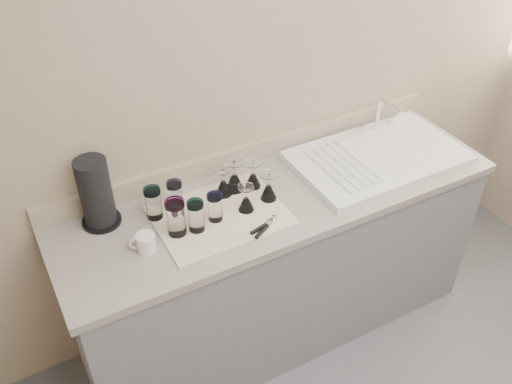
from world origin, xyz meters
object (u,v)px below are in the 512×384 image
sink_unit (378,156)px  tumbler_lavender (215,207)px  tumbler_magenta (176,217)px  goblet_back_right (253,178)px  goblet_front_left (246,202)px  goblet_extra (223,186)px  paper_towel_roll (96,193)px  tumbler_cyan (175,195)px  tumbler_teal (153,203)px  white_mug (145,243)px  tumbler_blue (196,216)px  goblet_back_left (234,180)px  goblet_front_right (269,190)px  can_opener (264,227)px

sink_unit → tumbler_lavender: size_ratio=6.36×
tumbler_magenta → goblet_back_right: tumbler_magenta is taller
goblet_front_left → goblet_back_right: bearing=51.3°
tumbler_lavender → goblet_extra: goblet_extra is taller
paper_towel_roll → tumbler_cyan: bearing=-13.7°
tumbler_teal → white_mug: bearing=-121.3°
sink_unit → tumbler_teal: bearing=174.4°
tumbler_blue → goblet_back_left: 0.31m
white_mug → goblet_front_right: bearing=4.5°
tumbler_lavender → paper_towel_roll: size_ratio=0.41×
goblet_front_left → goblet_extra: 0.15m
tumbler_cyan → white_mug: 0.27m
tumbler_lavender → goblet_back_right: goblet_back_right is taller
tumbler_lavender → goblet_extra: (0.11, 0.14, -0.02)m
tumbler_cyan → tumbler_blue: (0.02, -0.17, 0.00)m
tumbler_teal → tumbler_cyan: bearing=5.2°
tumbler_teal → goblet_back_right: bearing=-1.5°
tumbler_lavender → goblet_back_right: (0.25, 0.13, -0.02)m
tumbler_magenta → paper_towel_roll: paper_towel_roll is taller
tumbler_magenta → white_mug: bearing=-168.9°
tumbler_teal → tumbler_magenta: tumbler_magenta is taller
tumbler_magenta → tumbler_cyan: bearing=69.2°
tumbler_magenta → can_opener: size_ratio=1.19×
tumbler_blue → can_opener: tumbler_blue is taller
goblet_front_right → goblet_extra: bearing=142.8°
goblet_back_left → can_opener: 0.30m
sink_unit → paper_towel_roll: paper_towel_roll is taller
tumbler_cyan → can_opener: (0.27, -0.30, -0.06)m
tumbler_teal → can_opener: 0.48m
tumbler_teal → can_opener: (0.37, -0.29, -0.07)m
can_opener → sink_unit: bearing=14.0°
tumbler_lavender → white_mug: (-0.32, -0.03, -0.03)m
goblet_back_right → white_mug: (-0.57, -0.16, -0.01)m
goblet_back_left → goblet_back_right: bearing=-13.9°
goblet_back_left → tumbler_cyan: bearing=179.9°
goblet_back_right → goblet_front_left: (-0.11, -0.13, -0.00)m
tumbler_lavender → goblet_front_right: bearing=3.2°
tumbler_magenta → paper_towel_roll: bearing=138.4°
tumbler_magenta → goblet_back_left: size_ratio=1.05×
can_opener → goblet_front_left: bearing=93.3°
tumbler_blue → goblet_back_right: (0.34, 0.15, -0.03)m
goblet_front_left → goblet_extra: bearing=104.6°
tumbler_teal → goblet_back_left: size_ratio=0.94×
tumbler_lavender → tumbler_blue: bearing=-167.2°
sink_unit → white_mug: bearing=-177.1°
goblet_back_left → goblet_front_right: size_ratio=1.15×
goblet_back_left → tumbler_teal: bearing=-178.7°
sink_unit → white_mug: (-1.21, -0.06, 0.02)m
sink_unit → tumbler_cyan: sink_unit is taller
tumbler_lavender → goblet_front_right: (0.27, 0.01, -0.02)m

